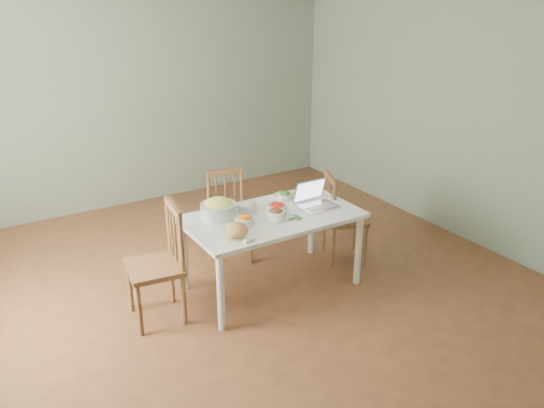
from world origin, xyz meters
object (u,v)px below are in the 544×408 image
chair_right (345,217)px  bread_boule (236,230)px  chair_left (154,265)px  laptop (319,196)px  dining_table (272,251)px  bowl_squash (218,208)px  chair_far (230,217)px

chair_right → bread_boule: size_ratio=4.69×
chair_left → laptop: (1.48, -0.13, 0.32)m
bread_boule → dining_table: bearing=26.3°
dining_table → bread_boule: size_ratio=7.93×
chair_left → bowl_squash: chair_left is taller
chair_right → laptop: bearing=132.3°
chair_left → dining_table: bearing=94.1°
dining_table → chair_left: 1.06m
dining_table → chair_right: bearing=6.2°
dining_table → laptop: bearing=-10.0°
chair_far → chair_left: size_ratio=0.90×
chair_right → bread_boule: bearing=124.9°
chair_left → bread_boule: bearing=71.2°
dining_table → chair_far: size_ratio=1.70×
laptop → chair_left: bearing=174.0°
chair_far → chair_left: (-0.98, -0.61, 0.05)m
chair_right → bread_boule: 1.42m
chair_left → bowl_squash: size_ratio=3.22×
bowl_squash → laptop: (0.85, -0.26, 0.02)m
chair_far → bread_boule: chair_far is taller
bowl_squash → laptop: 0.88m
chair_left → bread_boule: size_ratio=5.19×
bread_boule → bowl_squash: 0.41m
bread_boule → bowl_squash: bearing=83.1°
chair_left → chair_right: 1.93m
bread_boule → chair_right: bearing=13.5°
dining_table → chair_right: chair_right is taller
chair_far → bowl_squash: 0.69m
chair_far → bowl_squash: size_ratio=2.89×
dining_table → bread_boule: (-0.46, -0.23, 0.41)m
dining_table → laptop: 0.63m
bowl_squash → laptop: size_ratio=0.94×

